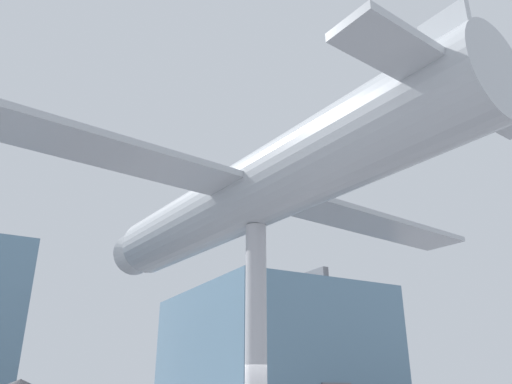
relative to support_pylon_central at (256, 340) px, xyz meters
name	(u,v)px	position (x,y,z in m)	size (l,w,h in m)	color
glass_pavilion_right	(271,357)	(9.96, 15.98, 0.74)	(10.45, 12.79, 8.29)	#60849E
support_pylon_central	(256,340)	(0.00, 0.00, 0.00)	(0.58, 0.58, 6.24)	#B7B7BC
suspended_airplane	(249,195)	(-0.04, 0.34, 4.17)	(18.64, 16.61, 2.91)	#B2B7BC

